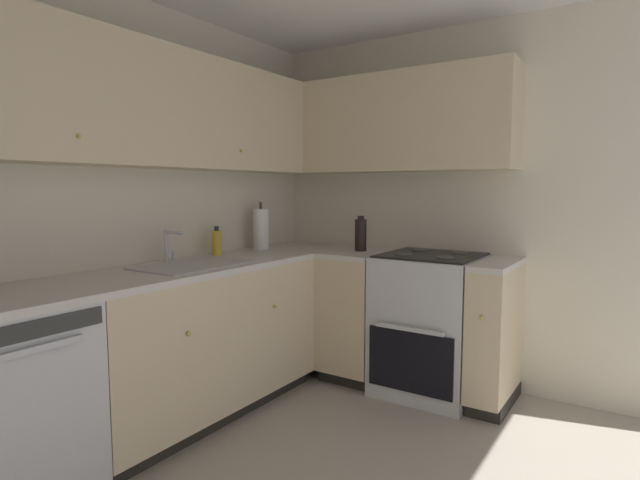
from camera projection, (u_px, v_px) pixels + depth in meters
name	position (u px, v px, depth m)	size (l,w,h in m)	color
wall_back	(96.00, 213.00, 2.75)	(3.66, 0.05, 2.42)	beige
wall_right	(499.00, 208.00, 3.34)	(0.05, 3.40, 2.42)	beige
dishwasher	(0.00, 409.00, 2.09)	(0.60, 0.63, 0.87)	silver
lower_cabinets_back	(197.00, 342.00, 2.99)	(1.55, 0.62, 0.87)	beige
countertop_back	(195.00, 267.00, 2.94)	(2.76, 0.60, 0.04)	beige
lower_cabinets_right	(402.00, 322.00, 3.44)	(0.62, 1.24, 0.87)	beige
countertop_right	(403.00, 257.00, 3.39)	(0.60, 1.24, 0.03)	beige
oven_range	(430.00, 323.00, 3.35)	(0.68, 0.62, 1.05)	silver
upper_cabinets_back	(151.00, 108.00, 2.80)	(2.44, 0.34, 0.65)	beige
upper_cabinets_right	(384.00, 125.00, 3.54)	(0.32, 1.79, 0.65)	beige
sink	(194.00, 272.00, 2.90)	(0.63, 0.40, 0.10)	#B7B7BC
faucet	(170.00, 243.00, 3.00)	(0.07, 0.16, 0.19)	silver
soap_bottle	(217.00, 243.00, 3.33)	(0.07, 0.07, 0.19)	gold
paper_towel_roll	(261.00, 229.00, 3.67)	(0.11, 0.11, 0.35)	white
oil_bottle	(361.00, 235.00, 3.56)	(0.08, 0.08, 0.25)	black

